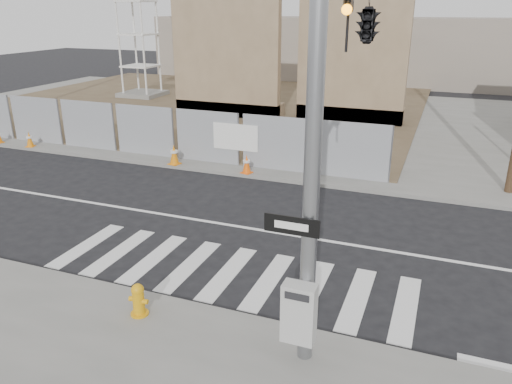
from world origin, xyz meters
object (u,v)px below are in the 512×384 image
(traffic_cone_d, at_px, (247,164))
(traffic_cone_b, at_px, (30,139))
(fire_hydrant, at_px, (138,300))
(signal_pole, at_px, (352,65))
(traffic_cone_c, at_px, (174,155))

(traffic_cone_d, bearing_deg, traffic_cone_b, 180.00)
(fire_hydrant, bearing_deg, signal_pole, 28.70)
(signal_pole, xyz_separation_m, traffic_cone_c, (-7.74, 6.27, -4.28))
(traffic_cone_b, relative_size, traffic_cone_c, 0.84)
(fire_hydrant, xyz_separation_m, traffic_cone_b, (-11.49, 9.00, -0.02))
(traffic_cone_c, distance_m, traffic_cone_d, 3.00)
(traffic_cone_b, bearing_deg, fire_hydrant, -38.09)
(traffic_cone_c, relative_size, traffic_cone_d, 1.13)
(fire_hydrant, bearing_deg, traffic_cone_b, 131.51)
(traffic_cone_c, xyz_separation_m, traffic_cone_d, (3.00, 0.00, -0.04))
(fire_hydrant, relative_size, traffic_cone_d, 0.98)
(traffic_cone_b, xyz_separation_m, traffic_cone_d, (10.11, -0.00, 0.02))
(traffic_cone_b, height_order, traffic_cone_d, traffic_cone_d)
(traffic_cone_c, bearing_deg, fire_hydrant, -64.09)
(signal_pole, height_order, traffic_cone_d, signal_pole)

